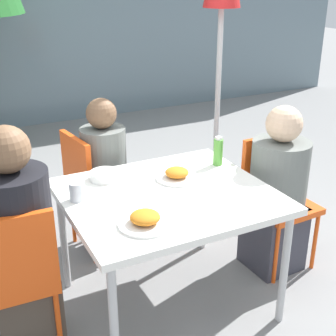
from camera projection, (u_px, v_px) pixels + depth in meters
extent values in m
plane|color=gray|center=(168.00, 301.00, 2.89)|extent=(24.00, 24.00, 0.00)
cube|color=slate|center=(15.00, 5.00, 5.67)|extent=(10.00, 0.20, 3.00)
cube|color=white|center=(168.00, 196.00, 2.60)|extent=(1.13, 1.00, 0.04)
cylinder|color=#B7B7B7|center=(114.00, 327.00, 2.18)|extent=(0.04, 0.04, 0.71)
cylinder|color=#B7B7B7|center=(284.00, 269.00, 2.60)|extent=(0.04, 0.04, 0.71)
cylinder|color=#B7B7B7|center=(64.00, 238.00, 2.90)|extent=(0.04, 0.04, 0.71)
cylinder|color=#B7B7B7|center=(203.00, 204.00, 3.32)|extent=(0.04, 0.04, 0.71)
cube|color=#E54C14|center=(14.00, 278.00, 2.38)|extent=(0.41, 0.41, 0.04)
cube|color=#E54C14|center=(13.00, 258.00, 2.14)|extent=(0.40, 0.05, 0.42)
cylinder|color=#E54C14|center=(46.00, 287.00, 2.68)|extent=(0.03, 0.03, 0.42)
cylinder|color=#E54C14|center=(59.00, 325.00, 2.39)|extent=(0.03, 0.03, 0.42)
cube|color=#473D33|center=(29.00, 308.00, 2.48)|extent=(0.33, 0.33, 0.46)
cylinder|color=black|center=(17.00, 225.00, 2.28)|extent=(0.35, 0.35, 0.56)
sphere|color=brown|center=(6.00, 150.00, 2.13)|extent=(0.23, 0.23, 0.23)
cube|color=#E54C14|center=(281.00, 206.00, 3.11)|extent=(0.42, 0.42, 0.04)
cube|color=#E54C14|center=(266.00, 165.00, 3.16)|extent=(0.40, 0.05, 0.42)
cylinder|color=#E54C14|center=(315.00, 241.00, 3.14)|extent=(0.03, 0.03, 0.42)
cylinder|color=#E54C14|center=(276.00, 255.00, 2.98)|extent=(0.03, 0.03, 0.42)
cylinder|color=#E54C14|center=(280.00, 220.00, 3.41)|extent=(0.03, 0.03, 0.42)
cylinder|color=#E54C14|center=(243.00, 231.00, 3.26)|extent=(0.03, 0.03, 0.42)
cube|color=#383842|center=(273.00, 235.00, 3.16)|extent=(0.35, 0.35, 0.46)
cylinder|color=slate|center=(279.00, 174.00, 2.99)|extent=(0.37, 0.37, 0.45)
sphere|color=beige|center=(284.00, 124.00, 2.86)|extent=(0.23, 0.23, 0.23)
cube|color=#E54C14|center=(103.00, 191.00, 3.32)|extent=(0.45, 0.45, 0.04)
cube|color=#E54C14|center=(77.00, 167.00, 3.13)|extent=(0.09, 0.40, 0.42)
cylinder|color=#E54C14|center=(113.00, 204.00, 3.63)|extent=(0.03, 0.03, 0.42)
cylinder|color=#E54C14|center=(136.00, 222.00, 3.37)|extent=(0.03, 0.03, 0.42)
cylinder|color=#E54C14|center=(73.00, 217.00, 3.45)|extent=(0.03, 0.03, 0.42)
cylinder|color=#E54C14|center=(94.00, 236.00, 3.19)|extent=(0.03, 0.03, 0.42)
cube|color=black|center=(107.00, 220.00, 3.37)|extent=(0.31, 0.31, 0.46)
cylinder|color=slate|center=(104.00, 160.00, 3.19)|extent=(0.31, 0.31, 0.46)
sphere|color=brown|center=(101.00, 113.00, 3.06)|extent=(0.20, 0.20, 0.20)
cylinder|color=#333333|center=(213.00, 196.00, 4.18)|extent=(0.36, 0.36, 0.05)
cylinder|color=#BCBCBC|center=(219.00, 65.00, 3.72)|extent=(0.04, 0.04, 2.38)
cylinder|color=white|center=(177.00, 178.00, 2.77)|extent=(0.25, 0.25, 0.01)
ellipsoid|color=orange|center=(177.00, 172.00, 2.75)|extent=(0.14, 0.14, 0.06)
cylinder|color=white|center=(145.00, 224.00, 2.27)|extent=(0.27, 0.27, 0.01)
ellipsoid|color=orange|center=(145.00, 217.00, 2.25)|extent=(0.15, 0.15, 0.06)
cylinder|color=#51A338|center=(218.00, 152.00, 2.94)|extent=(0.06, 0.06, 0.17)
cylinder|color=white|center=(219.00, 138.00, 2.91)|extent=(0.04, 0.04, 0.02)
cylinder|color=silver|center=(77.00, 191.00, 2.50)|extent=(0.08, 0.08, 0.10)
cylinder|color=white|center=(105.00, 175.00, 2.76)|extent=(0.18, 0.18, 0.05)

